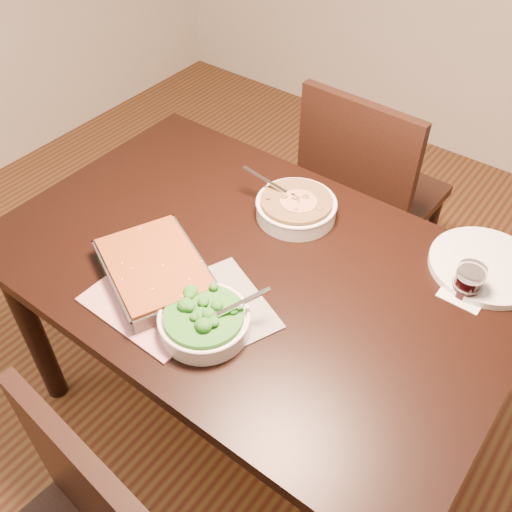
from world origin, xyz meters
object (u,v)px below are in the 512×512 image
(broccoli_bowl, at_px, (204,321))
(wine_tumbler, at_px, (469,280))
(table, at_px, (250,286))
(chair_far, at_px, (366,191))
(baking_dish, at_px, (155,270))
(stew_bowl, at_px, (296,207))
(dinner_plate, at_px, (485,266))

(broccoli_bowl, xyz_separation_m, wine_tumbler, (0.45, 0.49, 0.02))
(table, relative_size, chair_far, 1.48)
(broccoli_bowl, height_order, chair_far, chair_far)
(broccoli_bowl, xyz_separation_m, chair_far, (-0.08, 0.98, -0.25))
(table, xyz_separation_m, baking_dish, (-0.16, -0.19, 0.12))
(stew_bowl, height_order, chair_far, chair_far)
(broccoli_bowl, distance_m, baking_dish, 0.22)
(table, distance_m, baking_dish, 0.28)
(baking_dish, bearing_deg, chair_far, 106.57)
(table, bearing_deg, chair_far, 91.79)
(baking_dish, bearing_deg, table, 75.29)
(baking_dish, distance_m, wine_tumbler, 0.80)
(wine_tumbler, relative_size, chair_far, 0.09)
(broccoli_bowl, distance_m, dinner_plate, 0.76)
(broccoli_bowl, bearing_deg, wine_tumbler, 47.29)
(baking_dish, relative_size, chair_far, 0.41)
(broccoli_bowl, distance_m, wine_tumbler, 0.67)
(stew_bowl, height_order, baking_dish, stew_bowl)
(baking_dish, height_order, wine_tumbler, wine_tumbler)
(stew_bowl, bearing_deg, table, -87.42)
(table, distance_m, stew_bowl, 0.27)
(stew_bowl, distance_m, broccoli_bowl, 0.49)
(broccoli_bowl, bearing_deg, table, 102.46)
(stew_bowl, bearing_deg, wine_tumbler, 0.87)
(baking_dish, xyz_separation_m, wine_tumbler, (0.67, 0.44, 0.02))
(chair_far, bearing_deg, broccoli_bowl, 96.16)
(broccoli_bowl, distance_m, chair_far, 1.02)
(wine_tumbler, bearing_deg, table, -154.22)
(wine_tumbler, bearing_deg, chair_far, 137.06)
(broccoli_bowl, xyz_separation_m, baking_dish, (-0.21, 0.05, -0.00))
(table, distance_m, wine_tumbler, 0.58)
(broccoli_bowl, xyz_separation_m, dinner_plate, (0.46, 0.61, -0.02))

